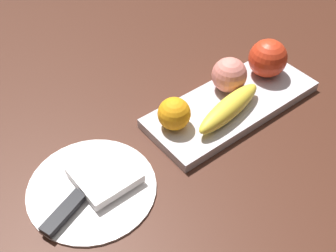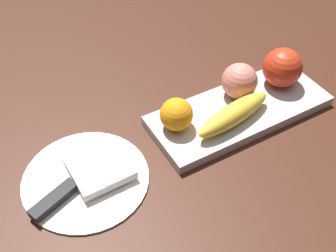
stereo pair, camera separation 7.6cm
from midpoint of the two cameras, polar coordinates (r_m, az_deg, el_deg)
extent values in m
plane|color=#3E1E14|center=(0.89, 6.57, 3.23)|extent=(2.40, 2.40, 0.00)
cube|color=#BDB6BC|center=(0.87, 6.26, 2.87)|extent=(0.37, 0.15, 0.02)
sphere|color=red|center=(0.92, 11.17, 8.97)|extent=(0.08, 0.08, 0.08)
ellipsoid|color=yellow|center=(0.81, 5.73, 2.37)|extent=(0.18, 0.07, 0.04)
sphere|color=orange|center=(0.78, -1.94, 1.55)|extent=(0.06, 0.06, 0.06)
sphere|color=#DA786B|center=(0.87, 6.08, 6.95)|extent=(0.07, 0.07, 0.07)
cylinder|color=white|center=(0.75, -13.30, -8.31)|extent=(0.23, 0.23, 0.01)
cube|color=white|center=(0.74, -11.58, -6.69)|extent=(0.10, 0.10, 0.02)
cube|color=silver|center=(0.74, -13.86, -8.44)|extent=(0.15, 0.07, 0.00)
cube|color=black|center=(0.72, -17.10, -11.42)|extent=(0.09, 0.05, 0.01)
camera|label=1|loc=(0.04, -92.87, -2.91)|focal=44.59mm
camera|label=2|loc=(0.04, 87.13, 2.91)|focal=44.59mm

